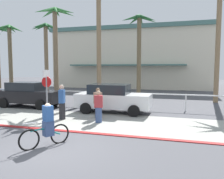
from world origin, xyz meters
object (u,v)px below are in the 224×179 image
palm_tree_4 (99,13)px  pedestrian_1 (62,103)px  palm_tree_5 (139,35)px  car_white_2 (113,98)px  stop_sign_bike_lane (47,88)px  cyclist_teal_0 (47,126)px  palm_tree_6 (219,15)px  pedestrian_2 (98,104)px  palm_tree_1 (9,43)px  car_black_1 (29,94)px  pedestrian_0 (99,108)px  palm_tree_2 (46,42)px  palm_tree_3 (55,32)px

palm_tree_4 → pedestrian_1: (0.43, -6.93, -6.03)m
palm_tree_4 → palm_tree_5: 3.79m
pedestrian_1 → car_white_2: bearing=52.9°
stop_sign_bike_lane → cyclist_teal_0: 3.81m
stop_sign_bike_lane → cyclist_teal_0: size_ratio=1.64×
palm_tree_6 → cyclist_teal_0: size_ratio=5.68×
palm_tree_5 → pedestrian_2: palm_tree_5 is taller
cyclist_teal_0 → stop_sign_bike_lane: bearing=121.8°
car_white_2 → cyclist_teal_0: (-0.45, -6.38, -0.18)m
palm_tree_1 → car_black_1: (5.41, -4.67, -4.07)m
palm_tree_6 → pedestrian_1: (-8.40, -8.74, -5.77)m
palm_tree_6 → pedestrian_0: palm_tree_6 is taller
palm_tree_1 → pedestrian_0: size_ratio=4.21×
car_white_2 → cyclist_teal_0: 6.40m
palm_tree_2 → pedestrian_0: (8.17, -8.48, -4.29)m
cyclist_teal_0 → pedestrian_1: (-1.50, 3.80, 0.15)m
palm_tree_1 → palm_tree_5: palm_tree_5 is taller
palm_tree_5 → pedestrian_1: size_ratio=3.93×
stop_sign_bike_lane → palm_tree_1: size_ratio=0.39×
palm_tree_1 → car_black_1: bearing=-40.8°
car_white_2 → palm_tree_2: bearing=144.4°
cyclist_teal_0 → pedestrian_2: size_ratio=0.97×
palm_tree_3 → palm_tree_4: bearing=17.8°
stop_sign_bike_lane → car_white_2: 4.12m
pedestrian_2 → palm_tree_5: bearing=85.0°
palm_tree_3 → car_white_2: palm_tree_3 is taller
palm_tree_1 → pedestrian_1: size_ratio=3.66×
palm_tree_1 → palm_tree_4: 9.30m
palm_tree_5 → pedestrian_0: (-0.31, -9.20, -4.72)m
palm_tree_6 → car_white_2: size_ratio=2.02×
palm_tree_2 → palm_tree_5: bearing=4.9°
pedestrian_2 → pedestrian_1: bearing=-151.1°
palm_tree_5 → palm_tree_3: bearing=-152.1°
car_black_1 → stop_sign_bike_lane: bearing=-44.6°
pedestrian_1 → pedestrian_2: 1.86m
cyclist_teal_0 → pedestrian_0: size_ratio=0.99×
palm_tree_4 → car_white_2: palm_tree_4 is taller
car_black_1 → pedestrian_1: size_ratio=2.43×
palm_tree_3 → cyclist_teal_0: palm_tree_3 is taller
car_white_2 → palm_tree_4: bearing=118.6°
cyclist_teal_0 → pedestrian_2: bearing=88.4°
palm_tree_1 → palm_tree_3: (5.81, -1.71, 0.53)m
palm_tree_1 → pedestrian_2: palm_tree_1 is taller
palm_tree_2 → palm_tree_3: bearing=-45.4°
pedestrian_1 → pedestrian_2: pedestrian_1 is taller
stop_sign_bike_lane → palm_tree_3: bearing=116.3°
stop_sign_bike_lane → palm_tree_2: size_ratio=0.38×
car_black_1 → palm_tree_2: bearing=110.6°
palm_tree_6 → palm_tree_4: bearing=-168.4°
palm_tree_3 → pedestrian_2: (5.32, -4.98, -4.73)m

